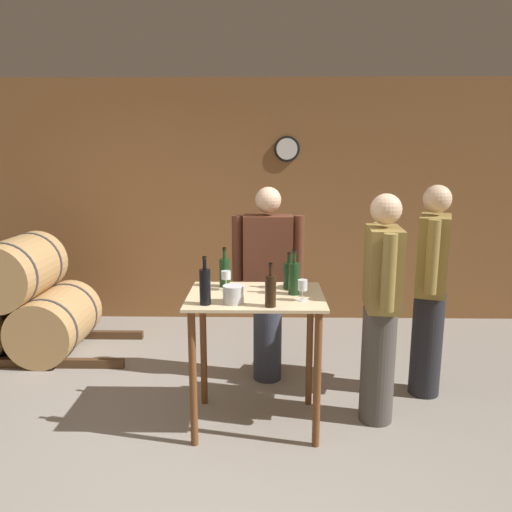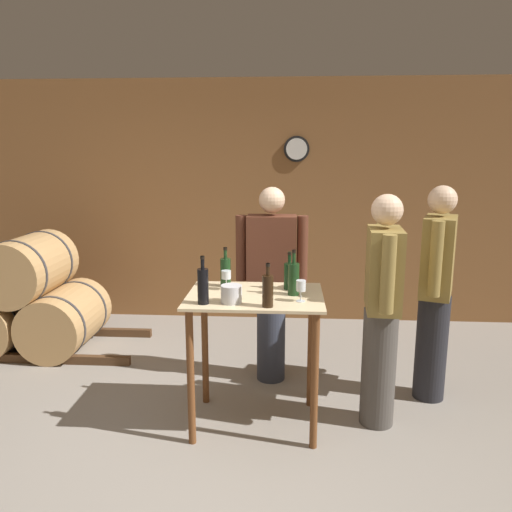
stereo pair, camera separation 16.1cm
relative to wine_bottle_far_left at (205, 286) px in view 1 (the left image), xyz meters
The scene contains 15 objects.
ground_plane 1.13m from the wine_bottle_far_left, 75.18° to the right, with size 14.00×14.00×0.00m, color gray.
back_wall 2.59m from the wine_bottle_far_left, 88.10° to the left, with size 8.40×0.08×2.70m.
barrel_rack 2.53m from the wine_bottle_far_left, 142.72° to the left, with size 2.13×0.89×1.14m.
tasting_table 0.51m from the wine_bottle_far_left, 35.02° to the left, with size 0.93×0.68×0.96m.
wine_bottle_far_left is the anchor object (origin of this frame).
wine_bottle_left 0.44m from the wine_bottle_far_left, 78.23° to the left, with size 0.08×0.08×0.29m.
wine_bottle_center 0.42m from the wine_bottle_far_left, ahead, with size 0.07×0.07×0.28m.
wine_bottle_right 0.67m from the wine_bottle_far_left, 34.92° to the left, with size 0.08×0.08×0.27m.
wine_bottle_far_right 0.63m from the wine_bottle_far_left, 22.67° to the left, with size 0.08×0.08×0.31m.
wine_glass_near_left 0.35m from the wine_bottle_far_left, 72.37° to the left, with size 0.07×0.07×0.14m.
wine_glass_near_center 0.63m from the wine_bottle_far_left, ahead, with size 0.06×0.06×0.14m.
ice_bucket 0.19m from the wine_bottle_far_left, 10.67° to the left, with size 0.14×0.14×0.12m.
person_host 1.06m from the wine_bottle_far_left, 66.98° to the left, with size 0.59×0.24×1.64m.
person_visitor_with_scarf 1.24m from the wine_bottle_far_left, 13.46° to the left, with size 0.25×0.59×1.65m.
person_visitor_bearded 1.82m from the wine_bottle_far_left, 22.82° to the left, with size 0.34×0.56×1.68m.
Camera 1 is at (0.29, -2.73, 1.92)m, focal length 35.00 mm.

